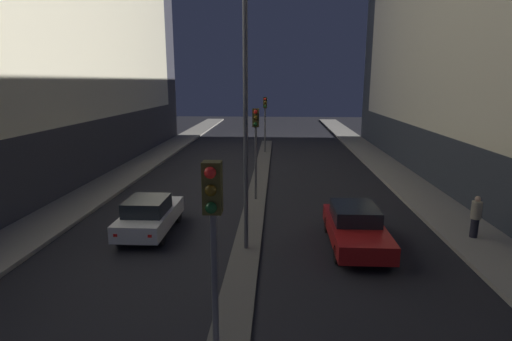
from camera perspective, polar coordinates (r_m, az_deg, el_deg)
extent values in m
cube|color=#2D333D|center=(26.17, 31.98, 17.93)|extent=(6.00, 40.53, 18.47)
cube|color=#F4EAC6|center=(25.09, 25.84, 21.00)|extent=(0.05, 34.45, 14.04)
cube|color=#56544F|center=(22.69, 0.29, -2.55)|extent=(1.01, 36.12, 0.11)
cylinder|color=#4C4C51|center=(7.72, -5.82, -19.14)|extent=(0.12, 0.12, 3.69)
cube|color=#3D3814|center=(6.79, -6.25, -2.44)|extent=(0.32, 0.28, 0.90)
sphere|color=red|center=(6.55, -6.57, -0.32)|extent=(0.20, 0.20, 0.20)
sphere|color=#4C380A|center=(6.62, -6.50, -2.85)|extent=(0.20, 0.20, 0.20)
sphere|color=#0F3D19|center=(6.71, -6.44, -5.32)|extent=(0.20, 0.20, 0.20)
cylinder|color=#4C4C51|center=(20.03, -0.04, 0.99)|extent=(0.12, 0.12, 3.69)
cube|color=#3D3814|center=(19.69, -0.04, 7.55)|extent=(0.32, 0.28, 0.90)
sphere|color=red|center=(19.49, -0.07, 8.38)|extent=(0.20, 0.20, 0.20)
sphere|color=#4C380A|center=(19.51, -0.07, 7.50)|extent=(0.20, 0.20, 0.20)
sphere|color=#0F3D19|center=(19.54, -0.07, 6.62)|extent=(0.20, 0.20, 0.20)
cylinder|color=#4C4C51|center=(33.79, 1.30, 5.78)|extent=(0.12, 0.12, 3.69)
cube|color=#3D3814|center=(33.59, 1.32, 9.67)|extent=(0.32, 0.28, 0.90)
sphere|color=red|center=(33.39, 1.31, 10.17)|extent=(0.20, 0.20, 0.20)
sphere|color=#4C380A|center=(33.41, 1.31, 9.66)|extent=(0.20, 0.20, 0.20)
sphere|color=#0F3D19|center=(33.43, 1.30, 9.14)|extent=(0.20, 0.20, 0.20)
cylinder|color=#4C4C51|center=(13.56, -1.50, 7.77)|extent=(0.16, 0.16, 9.50)
cube|color=silver|center=(16.72, -14.86, -6.52)|extent=(1.77, 4.01, 0.63)
cube|color=black|center=(16.26, -15.30, -4.86)|extent=(1.51, 1.81, 0.57)
cube|color=red|center=(15.16, -19.46, -8.73)|extent=(0.14, 0.04, 0.10)
cube|color=red|center=(14.73, -14.94, -9.04)|extent=(0.14, 0.04, 0.10)
cylinder|color=black|center=(18.17, -15.95, -6.08)|extent=(0.22, 0.64, 0.64)
cylinder|color=black|center=(17.73, -11.17, -6.30)|extent=(0.22, 0.64, 0.64)
cylinder|color=black|center=(15.99, -18.85, -8.89)|extent=(0.22, 0.64, 0.64)
cylinder|color=black|center=(15.49, -13.44, -9.25)|extent=(0.22, 0.64, 0.64)
cube|color=maroon|center=(15.27, 14.06, -8.36)|extent=(1.90, 4.52, 0.62)
cube|color=black|center=(15.39, 13.94, -5.89)|extent=(1.61, 2.03, 0.54)
cube|color=red|center=(17.26, 10.51, -5.61)|extent=(0.14, 0.04, 0.10)
cube|color=red|center=(17.48, 14.85, -5.59)|extent=(0.14, 0.04, 0.10)
cylinder|color=black|center=(16.54, 10.23, -7.66)|extent=(0.22, 0.64, 0.64)
cylinder|color=black|center=(16.83, 15.95, -7.60)|extent=(0.22, 0.64, 0.64)
cylinder|color=black|center=(13.97, 11.61, -11.65)|extent=(0.22, 0.64, 0.64)
cylinder|color=black|center=(14.31, 18.40, -11.45)|extent=(0.22, 0.64, 0.64)
cylinder|color=black|center=(17.49, 28.72, -7.19)|extent=(0.29, 0.29, 0.75)
cylinder|color=gray|center=(17.28, 28.97, -4.97)|extent=(0.38, 0.38, 0.67)
sphere|color=beige|center=(17.16, 29.12, -3.56)|extent=(0.22, 0.22, 0.22)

